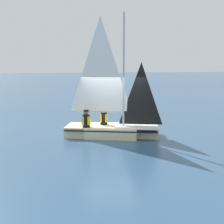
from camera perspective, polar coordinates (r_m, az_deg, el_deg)
ground_plane at (r=12.04m, az=0.00°, el=-4.90°), size 260.00×260.00×0.00m
sailboat_main at (r=11.90m, az=-0.19°, el=-1.78°), size 2.81×4.09×5.09m
sailor_helm at (r=12.24m, az=-1.68°, el=-1.70°), size 0.39×0.41×1.16m
sailor_crew at (r=11.72m, az=-5.25°, el=-2.16°), size 0.39×0.41×1.16m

